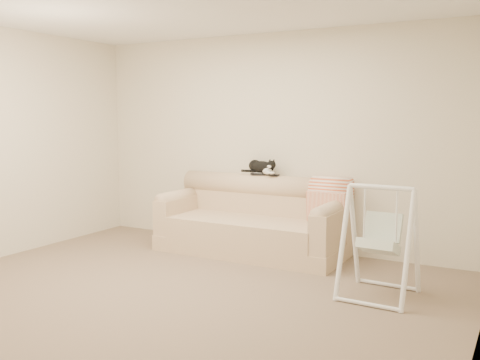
# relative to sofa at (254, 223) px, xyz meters

# --- Properties ---
(ground_plane) EXTENTS (5.00, 5.00, 0.00)m
(ground_plane) POSITION_rel_sofa_xyz_m (0.08, -1.62, -0.35)
(ground_plane) COLOR brown
(ground_plane) RESTS_ON ground
(room_shell) EXTENTS (5.04, 4.04, 2.60)m
(room_shell) POSITION_rel_sofa_xyz_m (0.08, -1.62, 1.18)
(room_shell) COLOR beige
(room_shell) RESTS_ON ground
(sofa) EXTENTS (2.20, 0.93, 0.90)m
(sofa) POSITION_rel_sofa_xyz_m (0.00, 0.00, 0.00)
(sofa) COLOR #CCAC8D
(sofa) RESTS_ON ground
(remote_a) EXTENTS (0.19, 0.07, 0.03)m
(remote_a) POSITION_rel_sofa_xyz_m (-0.06, 0.22, 0.56)
(remote_a) COLOR black
(remote_a) RESTS_ON sofa
(remote_b) EXTENTS (0.18, 0.07, 0.02)m
(remote_b) POSITION_rel_sofa_xyz_m (0.13, 0.23, 0.56)
(remote_b) COLOR black
(remote_b) RESTS_ON sofa
(tuxedo_cat) EXTENTS (0.49, 0.27, 0.19)m
(tuxedo_cat) POSITION_rel_sofa_xyz_m (-0.02, 0.26, 0.64)
(tuxedo_cat) COLOR black
(tuxedo_cat) RESTS_ON sofa
(throw_blanket) EXTENTS (0.45, 0.38, 0.58)m
(throw_blanket) POSITION_rel_sofa_xyz_m (0.87, 0.23, 0.37)
(throw_blanket) COLOR #D25023
(throw_blanket) RESTS_ON sofa
(baby_swing) EXTENTS (0.64, 0.68, 1.02)m
(baby_swing) POSITION_rel_sofa_xyz_m (1.71, -0.87, 0.15)
(baby_swing) COLOR white
(baby_swing) RESTS_ON ground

